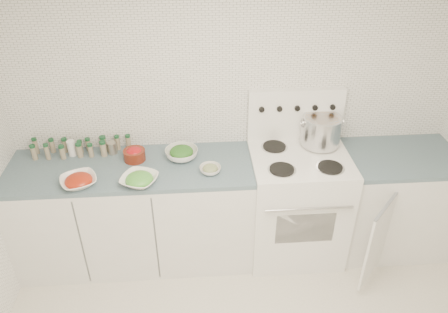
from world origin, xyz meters
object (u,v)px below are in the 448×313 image
Objects in this scene: bowl_tomato at (79,181)px; bowl_snowpea at (139,179)px; stove at (296,201)px; stock_pot at (321,129)px.

bowl_snowpea is at bearing -2.19° from bowl_tomato.
bowl_tomato is at bearing -173.04° from stove.
bowl_tomato is (-1.82, -0.36, -0.14)m from stock_pot.
stock_pot reaches higher than bowl_snowpea.
stock_pot is 1.00× the size of bowl_snowpea.
stove is 1.70m from bowl_tomato.
bowl_snowpea is (-1.21, -0.22, 0.44)m from stove.
stove reaches higher than bowl_snowpea.
stock_pot is at bearing 15.16° from bowl_snowpea.
bowl_snowpea is at bearing -169.88° from stove.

